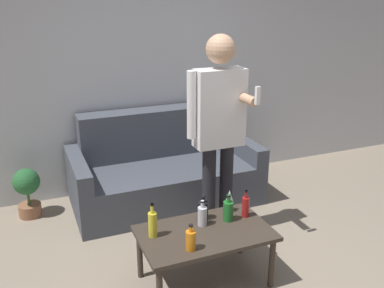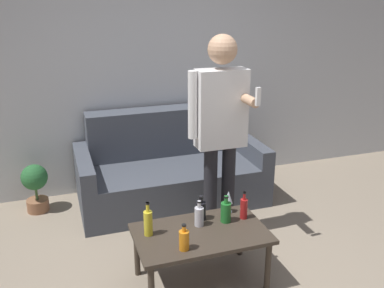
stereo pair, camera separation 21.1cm
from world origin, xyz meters
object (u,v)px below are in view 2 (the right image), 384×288
at_px(coffee_table, 201,238).
at_px(person_standing_front, 220,123).
at_px(couch, 169,170).
at_px(bottle_orange, 184,240).

distance_m(coffee_table, person_standing_front, 0.96).
xyz_separation_m(couch, person_standing_front, (0.20, -0.88, 0.74)).
relative_size(couch, coffee_table, 1.95).
bearing_deg(couch, coffee_table, -96.60).
distance_m(couch, bottle_orange, 1.67).
distance_m(coffee_table, bottle_orange, 0.28).
distance_m(couch, person_standing_front, 1.17).
bearing_deg(person_standing_front, bottle_orange, -126.61).
height_order(coffee_table, bottle_orange, bottle_orange).
relative_size(bottle_orange, person_standing_front, 0.11).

